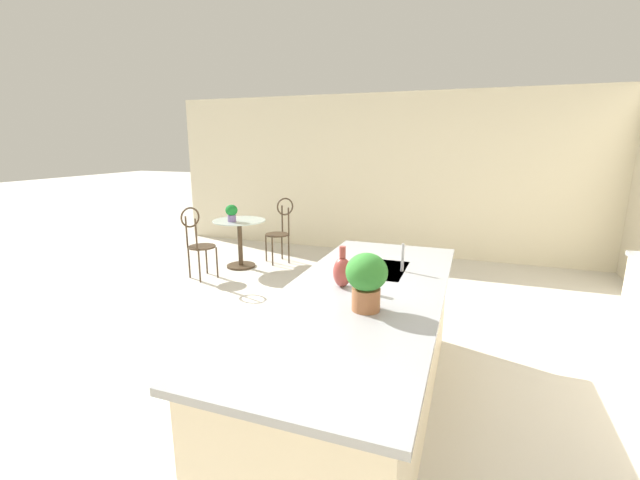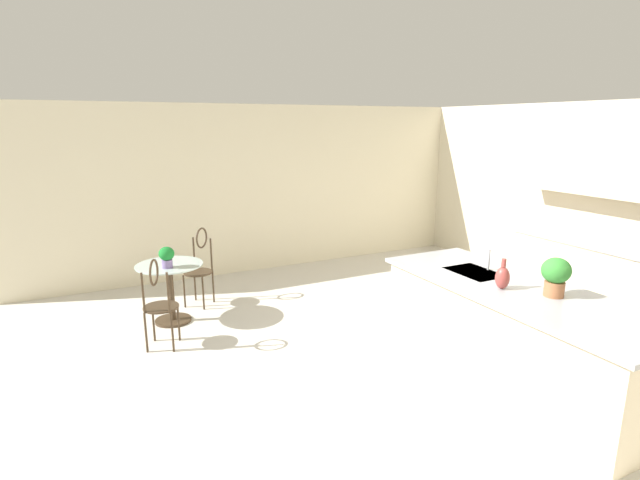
% 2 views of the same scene
% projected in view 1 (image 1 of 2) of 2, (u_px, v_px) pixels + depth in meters
% --- Properties ---
extents(ground_plane, '(40.00, 40.00, 0.00)m').
position_uv_depth(ground_plane, '(272.00, 369.00, 3.57)').
color(ground_plane, beige).
extents(wall_left_window, '(0.12, 7.80, 2.70)m').
position_uv_depth(wall_left_window, '(381.00, 175.00, 7.16)').
color(wall_left_window, beige).
rests_on(wall_left_window, ground).
extents(kitchen_island, '(2.80, 1.06, 0.92)m').
position_uv_depth(kitchen_island, '(360.00, 353.00, 2.91)').
color(kitchen_island, beige).
rests_on(kitchen_island, ground).
extents(bistro_table, '(0.80, 0.80, 0.74)m').
position_uv_depth(bistro_table, '(240.00, 239.00, 6.43)').
color(bistro_table, '#3D2D1E').
rests_on(bistro_table, ground).
extents(chair_near_window, '(0.52, 0.50, 1.04)m').
position_uv_depth(chair_near_window, '(198.00, 240.00, 5.82)').
color(chair_near_window, '#3D2D1E').
rests_on(chair_near_window, ground).
extents(chair_by_island, '(0.54, 0.54, 1.04)m').
position_uv_depth(chair_by_island, '(280.00, 227.00, 6.67)').
color(chair_by_island, '#3D2D1E').
rests_on(chair_by_island, ground).
extents(sink_faucet, '(0.02, 0.02, 0.22)m').
position_uv_depth(sink_faucet, '(403.00, 258.00, 3.22)').
color(sink_faucet, '#B2B5BA').
rests_on(sink_faucet, kitchen_island).
extents(potted_plant_on_table, '(0.18, 0.18, 0.25)m').
position_uv_depth(potted_plant_on_table, '(232.00, 212.00, 6.22)').
color(potted_plant_on_table, '#7A669E').
rests_on(potted_plant_on_table, bistro_table).
extents(potted_plant_counter_near, '(0.25, 0.25, 0.35)m').
position_uv_depth(potted_plant_counter_near, '(366.00, 278.00, 2.45)').
color(potted_plant_counter_near, '#9E603D').
rests_on(potted_plant_counter_near, kitchen_island).
extents(vase_on_counter, '(0.13, 0.13, 0.29)m').
position_uv_depth(vase_on_counter, '(342.00, 271.00, 2.88)').
color(vase_on_counter, '#993D38').
rests_on(vase_on_counter, kitchen_island).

